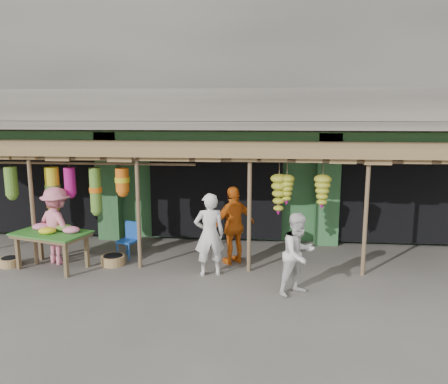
# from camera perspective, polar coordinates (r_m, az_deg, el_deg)

# --- Properties ---
(ground) EXTENTS (80.00, 80.00, 0.00)m
(ground) POSITION_cam_1_polar(r_m,az_deg,el_deg) (10.27, -2.38, -9.69)
(ground) COLOR #514C47
(ground) RESTS_ON ground
(building) EXTENTS (16.40, 6.80, 7.00)m
(building) POSITION_cam_1_polar(r_m,az_deg,el_deg) (14.49, 0.16, 9.74)
(building) COLOR gray
(building) RESTS_ON ground
(awning) EXTENTS (14.00, 2.70, 2.79)m
(awning) POSITION_cam_1_polar(r_m,az_deg,el_deg) (10.51, -2.67, 5.19)
(awning) COLOR brown
(awning) RESTS_ON ground
(flower_table) EXTENTS (1.86, 1.40, 0.99)m
(flower_table) POSITION_cam_1_polar(r_m,az_deg,el_deg) (10.68, -21.46, -5.13)
(flower_table) COLOR brown
(flower_table) RESTS_ON ground
(blue_chair) EXTENTS (0.54, 0.54, 0.87)m
(blue_chair) POSITION_cam_1_polar(r_m,az_deg,el_deg) (11.05, -12.23, -5.82)
(blue_chair) COLOR #1949A2
(blue_chair) RESTS_ON ground
(basket_left) EXTENTS (0.55, 0.55, 0.19)m
(basket_left) POSITION_cam_1_polar(r_m,az_deg,el_deg) (11.41, -26.16, -8.19)
(basket_left) COLOR olive
(basket_left) RESTS_ON ground
(basket_mid) EXTENTS (0.56, 0.56, 0.21)m
(basket_mid) POSITION_cam_1_polar(r_m,az_deg,el_deg) (10.68, -14.27, -8.62)
(basket_mid) COLOR #9B6745
(basket_mid) RESTS_ON ground
(person_front) EXTENTS (0.76, 0.61, 1.83)m
(person_front) POSITION_cam_1_polar(r_m,az_deg,el_deg) (9.50, -1.91, -5.57)
(person_front) COLOR silver
(person_front) RESTS_ON ground
(person_right) EXTENTS (1.00, 0.98, 1.63)m
(person_right) POSITION_cam_1_polar(r_m,az_deg,el_deg) (8.66, 9.69, -7.99)
(person_right) COLOR silver
(person_right) RESTS_ON ground
(person_vendor) EXTENTS (1.14, 0.99, 1.84)m
(person_vendor) POSITION_cam_1_polar(r_m,az_deg,el_deg) (10.23, 1.33, -4.36)
(person_vendor) COLOR #D36013
(person_vendor) RESTS_ON ground
(person_shopper) EXTENTS (1.36, 1.14, 1.82)m
(person_shopper) POSITION_cam_1_polar(r_m,az_deg,el_deg) (10.96, -20.97, -4.11)
(person_shopper) COLOR pink
(person_shopper) RESTS_ON ground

